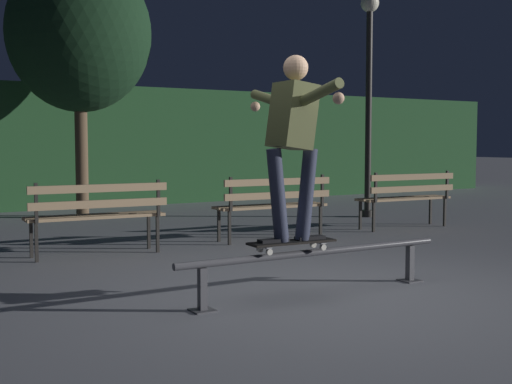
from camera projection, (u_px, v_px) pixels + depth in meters
The scene contains 10 objects.
ground_plane at pixel (318, 295), 5.81m from camera, with size 90.00×90.00×0.00m, color slate.
hedge_backdrop at pixel (47, 146), 13.59m from camera, with size 24.00×1.20×2.48m, color #234C28.
grind_rail at pixel (316, 259), 5.81m from camera, with size 2.69×0.18×0.40m.
skateboard at pixel (292, 243), 5.67m from camera, with size 0.79×0.24×0.09m.
skateboarder at pixel (293, 132), 5.60m from camera, with size 0.62×1.41×1.56m.
park_bench_left_center at pixel (97, 210), 7.77m from camera, with size 1.62×0.49×0.88m.
park_bench_right_center at pixel (274, 201), 9.02m from camera, with size 1.62×0.49×0.88m.
park_bench_rightmost at pixel (407, 194), 10.28m from camera, with size 1.62×0.49×0.88m.
tree_behind_benches at pixel (79, 34), 11.58m from camera, with size 2.47×2.47×4.56m.
lamp_post_right at pixel (369, 76), 11.75m from camera, with size 0.32×0.32×3.90m.
Camera 1 is at (-3.42, -4.62, 1.32)m, focal length 47.10 mm.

